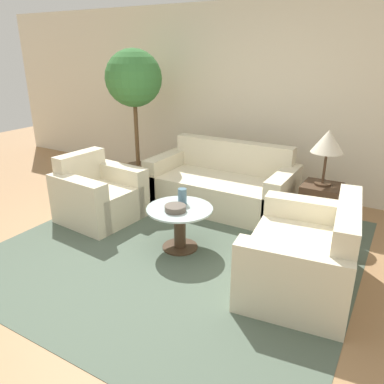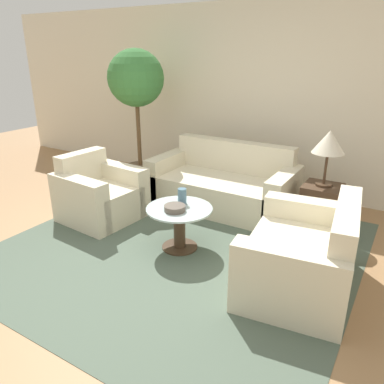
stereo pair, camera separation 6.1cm
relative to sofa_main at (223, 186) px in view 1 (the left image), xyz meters
The scene contains 12 objects.
ground_plane 1.93m from the sofa_main, 87.81° to the right, with size 14.00×14.00×0.00m, color #9E754C.
wall_back 1.39m from the sofa_main, 85.54° to the left, with size 10.00×0.06×2.60m.
rug 1.31m from the sofa_main, 84.43° to the right, with size 3.48×3.39×0.01m.
sofa_main is the anchor object (origin of this frame).
armchair 1.62m from the sofa_main, 135.33° to the right, with size 0.90×0.92×0.79m.
loveseat 1.93m from the sofa_main, 41.77° to the right, with size 1.00×1.35×0.81m.
coffee_table 1.28m from the sofa_main, 84.43° to the right, with size 0.68×0.68×0.46m.
side_table 1.27m from the sofa_main, ahead, with size 0.41×0.41×0.54m.
table_lamp 1.47m from the sofa_main, ahead, with size 0.35×0.35×0.62m.
potted_plant 1.89m from the sofa_main, behind, with size 0.80×0.80×1.99m.
vase 1.20m from the sofa_main, 85.65° to the right, with size 0.09×0.09×0.16m.
bowl 1.39m from the sofa_main, 84.58° to the right, with size 0.21×0.21×0.06m.
Camera 1 is at (1.92, -2.32, 1.96)m, focal length 35.00 mm.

